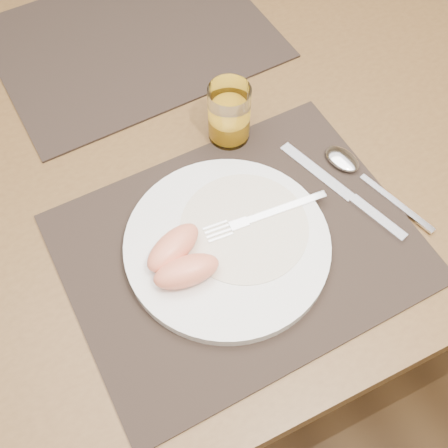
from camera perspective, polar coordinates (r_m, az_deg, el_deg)
ground at (r=1.51m, az=-2.26°, el=-9.28°), size 5.00×5.00×0.00m
table at (r=0.93m, az=-3.65°, el=6.24°), size 1.40×0.90×0.75m
placemat_near at (r=0.74m, az=1.58°, el=-2.40°), size 0.46×0.37×0.00m
placemat_far at (r=1.01m, az=-9.25°, el=18.05°), size 0.47×0.38×0.00m
plate at (r=0.73m, az=0.33°, el=-2.11°), size 0.27×0.27×0.02m
plate_dressing at (r=0.74m, az=2.08°, el=-0.28°), size 0.17×0.17×0.00m
fork at (r=0.74m, az=3.24°, el=0.58°), size 0.18×0.03×0.00m
knife at (r=0.80m, az=12.84°, el=2.58°), size 0.08×0.21×0.01m
spoon at (r=0.83m, az=12.68°, el=5.84°), size 0.08×0.19×0.01m
juice_glass at (r=0.82m, az=0.53°, el=10.93°), size 0.06×0.06×0.09m
grapefruit_wedges at (r=0.70m, az=-4.53°, el=-3.58°), size 0.09×0.10×0.03m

